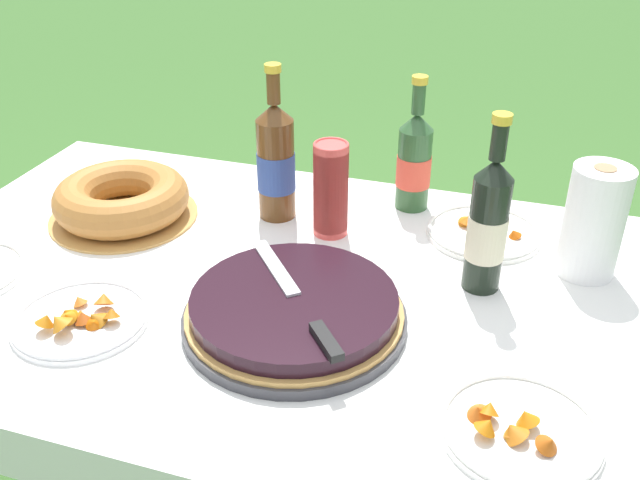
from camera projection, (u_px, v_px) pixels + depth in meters
garden_table at (258, 308)px, 1.39m from camera, size 1.43×0.94×0.68m
tablecloth at (257, 284)px, 1.36m from camera, size 1.44×0.95×0.10m
berry_tart at (294, 311)px, 1.21m from camera, size 0.39×0.39×0.06m
serving_knife at (300, 303)px, 1.17m from camera, size 0.26×0.30×0.01m
bundt_cake at (122, 199)px, 1.54m from camera, size 0.32×0.32×0.09m
cup_stack at (331, 190)px, 1.45m from camera, size 0.07×0.07×0.20m
cider_bottle_green at (414, 161)px, 1.55m from camera, size 0.08×0.08×0.30m
cider_bottle_amber at (276, 162)px, 1.51m from camera, size 0.08×0.08×0.34m
juice_bottle_red at (488, 225)px, 1.26m from camera, size 0.07×0.07×0.34m
snack_plate_near at (519, 429)px, 1.00m from camera, size 0.23×0.23×0.05m
snack_plate_right at (483, 231)px, 1.48m from camera, size 0.24×0.24×0.05m
snack_plate_far at (81, 318)px, 1.22m from camera, size 0.23×0.23×0.06m
paper_towel_roll at (594, 222)px, 1.32m from camera, size 0.11×0.11×0.22m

